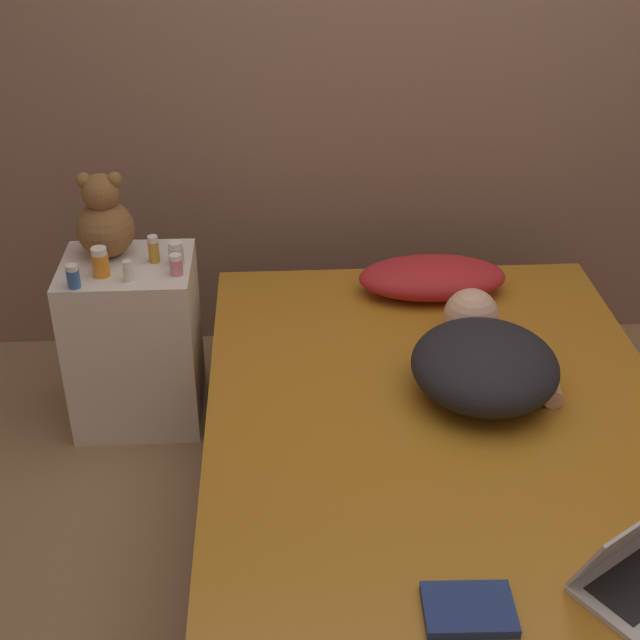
{
  "coord_description": "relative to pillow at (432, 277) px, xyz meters",
  "views": [
    {
      "loc": [
        -0.47,
        -2.07,
        1.99
      ],
      "look_at": [
        -0.34,
        0.23,
        0.62
      ],
      "focal_mm": 50.0,
      "sensor_mm": 36.0,
      "label": 1
    }
  ],
  "objects": [
    {
      "name": "bottle_white",
      "position": [
        -1.03,
        -0.18,
        0.15
      ],
      "size": [
        0.03,
        0.03,
        0.07
      ],
      "color": "white",
      "rests_on": "nightstand"
    },
    {
      "name": "bottle_pink",
      "position": [
        -0.88,
        -0.15,
        0.15
      ],
      "size": [
        0.04,
        0.04,
        0.07
      ],
      "color": "pink",
      "rests_on": "nightstand"
    },
    {
      "name": "pillow",
      "position": [
        0.0,
        0.0,
        0.0
      ],
      "size": [
        0.52,
        0.28,
        0.13
      ],
      "color": "red",
      "rests_on": "bed"
    },
    {
      "name": "nightstand",
      "position": [
        -1.06,
        -0.06,
        -0.2
      ],
      "size": [
        0.44,
        0.38,
        0.62
      ],
      "color": "silver",
      "rests_on": "ground_plane"
    },
    {
      "name": "ground_plane",
      "position": [
        -0.08,
        -0.7,
        -0.51
      ],
      "size": [
        12.0,
        12.0,
        0.0
      ],
      "primitive_type": "plane",
      "color": "#937551"
    },
    {
      "name": "laptop",
      "position": [
        0.25,
        -1.37,
        -0.02
      ],
      "size": [
        0.37,
        0.34,
        0.19
      ],
      "rotation": [
        0.0,
        0.0,
        0.58
      ],
      "color": "silver",
      "rests_on": "bed"
    },
    {
      "name": "person_lying",
      "position": [
        0.06,
        -0.58,
        0.03
      ],
      "size": [
        0.47,
        0.64,
        0.19
      ],
      "rotation": [
        0.0,
        0.0,
        -0.07
      ],
      "color": "black",
      "rests_on": "bed"
    },
    {
      "name": "bottle_amber",
      "position": [
        -0.97,
        -0.05,
        0.16
      ],
      "size": [
        0.04,
        0.04,
        0.1
      ],
      "color": "gold",
      "rests_on": "nightstand"
    },
    {
      "name": "teddy_bear",
      "position": [
        -1.13,
        0.01,
        0.25
      ],
      "size": [
        0.2,
        0.2,
        0.3
      ],
      "color": "brown",
      "rests_on": "nightstand"
    },
    {
      "name": "bed",
      "position": [
        -0.08,
        -0.7,
        -0.29
      ],
      "size": [
        1.4,
        1.85,
        0.44
      ],
      "color": "brown",
      "rests_on": "ground_plane"
    },
    {
      "name": "bottle_orange",
      "position": [
        -1.13,
        -0.14,
        0.16
      ],
      "size": [
        0.06,
        0.06,
        0.1
      ],
      "color": "orange",
      "rests_on": "nightstand"
    },
    {
      "name": "bottle_clear",
      "position": [
        -0.89,
        -0.07,
        0.15
      ],
      "size": [
        0.05,
        0.05,
        0.08
      ],
      "color": "silver",
      "rests_on": "nightstand"
    },
    {
      "name": "book",
      "position": [
        -0.15,
        -1.45,
        -0.05
      ],
      "size": [
        0.2,
        0.15,
        0.02
      ],
      "rotation": [
        0.0,
        0.0,
        -0.03
      ],
      "color": "navy",
      "rests_on": "bed"
    },
    {
      "name": "wall_back",
      "position": [
        -0.08,
        0.5,
        0.79
      ],
      "size": [
        8.0,
        0.06,
        2.6
      ],
      "color": "#846656",
      "rests_on": "ground_plane"
    },
    {
      "name": "bottle_blue",
      "position": [
        -1.2,
        -0.22,
        0.15
      ],
      "size": [
        0.04,
        0.04,
        0.08
      ],
      "color": "#3866B2",
      "rests_on": "nightstand"
    }
  ]
}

